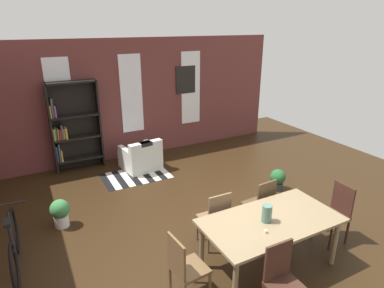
# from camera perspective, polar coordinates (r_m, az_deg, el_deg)

# --- Properties ---
(ground_plane) EXTENTS (11.06, 11.06, 0.00)m
(ground_plane) POSITION_cam_1_polar(r_m,az_deg,el_deg) (5.41, 5.38, -17.15)
(ground_plane) COLOR #2F1F0F
(back_wall_brick) EXTENTS (8.10, 0.12, 2.96)m
(back_wall_brick) POSITION_cam_1_polar(r_m,az_deg,el_deg) (8.42, -10.58, 7.64)
(back_wall_brick) COLOR brown
(back_wall_brick) RESTS_ON ground
(window_pane_0) EXTENTS (0.55, 0.02, 1.92)m
(window_pane_0) POSITION_cam_1_polar(r_m,az_deg,el_deg) (8.00, -21.90, 6.95)
(window_pane_0) COLOR white
(window_pane_1) EXTENTS (0.55, 0.02, 1.92)m
(window_pane_1) POSITION_cam_1_polar(r_m,az_deg,el_deg) (8.33, -10.49, 8.54)
(window_pane_1) COLOR white
(window_pane_2) EXTENTS (0.55, 0.02, 1.92)m
(window_pane_2) POSITION_cam_1_polar(r_m,az_deg,el_deg) (8.95, -0.23, 9.69)
(window_pane_2) COLOR white
(dining_table) EXTENTS (1.91, 1.01, 0.77)m
(dining_table) POSITION_cam_1_polar(r_m,az_deg,el_deg) (4.75, 13.55, -13.45)
(dining_table) COLOR #836E4F
(dining_table) RESTS_ON ground
(vase_on_table) EXTENTS (0.13, 0.13, 0.24)m
(vase_on_table) POSITION_cam_1_polar(r_m,az_deg,el_deg) (4.59, 12.89, -11.69)
(vase_on_table) COLOR #4C7266
(vase_on_table) RESTS_ON dining_table
(tealight_candle_0) EXTENTS (0.04, 0.04, 0.04)m
(tealight_candle_0) POSITION_cam_1_polar(r_m,az_deg,el_deg) (4.42, 12.68, -14.62)
(tealight_candle_0) COLOR silver
(tealight_candle_0) RESTS_ON dining_table
(dining_chair_near_left) EXTENTS (0.41, 0.41, 0.95)m
(dining_chair_near_left) POSITION_cam_1_polar(r_m,az_deg,el_deg) (4.20, 15.53, -21.85)
(dining_chair_near_left) COLOR #3D2319
(dining_chair_near_left) RESTS_ON ground
(dining_chair_head_left) EXTENTS (0.43, 0.43, 0.95)m
(dining_chair_head_left) POSITION_cam_1_polar(r_m,az_deg,el_deg) (4.23, -1.30, -20.57)
(dining_chair_head_left) COLOR brown
(dining_chair_head_left) RESTS_ON ground
(dining_chair_far_right) EXTENTS (0.43, 0.43, 0.95)m
(dining_chair_far_right) POSITION_cam_1_polar(r_m,az_deg,el_deg) (5.55, 11.88, -10.11)
(dining_chair_far_right) COLOR #4C3925
(dining_chair_far_right) RESTS_ON ground
(dining_chair_far_left) EXTENTS (0.41, 0.41, 0.95)m
(dining_chair_far_left) POSITION_cam_1_polar(r_m,az_deg,el_deg) (5.10, 4.13, -12.62)
(dining_chair_far_left) COLOR brown
(dining_chair_far_left) RESTS_ON ground
(dining_chair_head_right) EXTENTS (0.41, 0.41, 0.95)m
(dining_chair_head_right) POSITION_cam_1_polar(r_m,az_deg,el_deg) (5.70, 23.75, -10.65)
(dining_chair_head_right) COLOR #3A1F18
(dining_chair_head_right) RESTS_ON ground
(bookshelf_tall) EXTENTS (1.10, 0.30, 2.08)m
(bookshelf_tall) POSITION_cam_1_polar(r_m,az_deg,el_deg) (8.00, -20.06, 2.81)
(bookshelf_tall) COLOR black
(bookshelf_tall) RESTS_ON ground
(armchair_white) EXTENTS (0.90, 0.90, 0.75)m
(armchair_white) POSITION_cam_1_polar(r_m,az_deg,el_deg) (7.87, -8.86, -2.37)
(armchair_white) COLOR silver
(armchair_white) RESTS_ON ground
(bicycle_second) EXTENTS (0.44, 1.66, 0.90)m
(bicycle_second) POSITION_cam_1_polar(r_m,az_deg,el_deg) (5.38, -28.50, -15.47)
(bicycle_second) COLOR black
(bicycle_second) RESTS_ON ground
(potted_plant_by_shelf) EXTENTS (0.32, 0.32, 0.50)m
(potted_plant_by_shelf) POSITION_cam_1_polar(r_m,az_deg,el_deg) (6.09, -21.94, -10.91)
(potted_plant_by_shelf) COLOR silver
(potted_plant_by_shelf) RESTS_ON ground
(potted_plant_corner) EXTENTS (0.32, 0.32, 0.45)m
(potted_plant_corner) POSITION_cam_1_polar(r_m,az_deg,el_deg) (7.06, 14.68, -5.88)
(potted_plant_corner) COLOR #333338
(potted_plant_corner) RESTS_ON ground
(striped_rug) EXTENTS (1.48, 0.95, 0.01)m
(striped_rug) POSITION_cam_1_polar(r_m,az_deg,el_deg) (7.62, -9.74, -5.46)
(striped_rug) COLOR black
(striped_rug) RESTS_ON ground
(framed_picture) EXTENTS (0.56, 0.03, 0.72)m
(framed_picture) POSITION_cam_1_polar(r_m,az_deg,el_deg) (8.84, -1.13, 11.11)
(framed_picture) COLOR black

